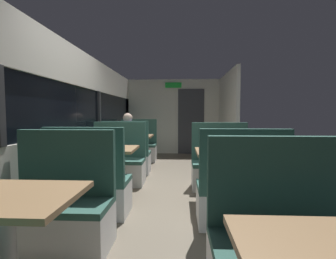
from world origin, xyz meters
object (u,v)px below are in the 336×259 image
(dining_table_near_window, at_px, (7,210))
(seated_passenger, at_px, (128,147))
(bench_far_window_facing_entry, at_px, (138,148))
(bench_rear_aisle_facing_end, at_px, (240,197))
(bench_mid_window_facing_entry, at_px, (118,165))
(dining_table_rear_aisle, at_px, (229,158))
(bench_mid_window_facing_end, at_px, (90,189))
(dining_table_far_window, at_px, (133,139))
(bench_front_aisle_facing_entry, at_px, (282,255))
(dining_table_mid_window, at_px, (106,154))
(bench_rear_aisle_facing_entry, at_px, (220,169))
(bench_far_window_facing_end, at_px, (127,158))
(bench_near_window_facing_entry, at_px, (60,213))

(dining_table_near_window, bearing_deg, seated_passenger, 90.00)
(bench_far_window_facing_entry, distance_m, bench_rear_aisle_facing_end, 4.16)
(bench_rear_aisle_facing_end, bearing_deg, dining_table_near_window, -144.87)
(bench_mid_window_facing_entry, height_order, dining_table_rear_aisle, bench_mid_window_facing_entry)
(dining_table_rear_aisle, bearing_deg, dining_table_near_window, -132.42)
(bench_mid_window_facing_end, distance_m, bench_far_window_facing_entry, 3.56)
(dining_table_far_window, xyz_separation_m, bench_front_aisle_facing_entry, (1.79, -4.22, -0.31))
(bench_far_window_facing_entry, bearing_deg, dining_table_mid_window, -90.00)
(dining_table_near_window, height_order, bench_rear_aisle_facing_entry, bench_rear_aisle_facing_entry)
(bench_front_aisle_facing_entry, relative_size, seated_passenger, 0.87)
(dining_table_near_window, distance_m, dining_table_far_window, 4.32)
(bench_far_window_facing_entry, relative_size, bench_rear_aisle_facing_entry, 1.00)
(bench_rear_aisle_facing_end, bearing_deg, bench_rear_aisle_facing_entry, 90.00)
(seated_passenger, bearing_deg, bench_far_window_facing_end, -90.00)
(bench_far_window_facing_entry, bearing_deg, bench_near_window_facing_entry, -90.00)
(seated_passenger, bearing_deg, bench_far_window_facing_entry, 90.00)
(bench_mid_window_facing_end, bearing_deg, bench_mid_window_facing_entry, 90.00)
(bench_front_aisle_facing_entry, xyz_separation_m, bench_rear_aisle_facing_end, (0.00, 1.16, 0.00))
(bench_near_window_facing_entry, xyz_separation_m, bench_far_window_facing_end, (0.00, 2.92, 0.00))
(bench_near_window_facing_entry, xyz_separation_m, seated_passenger, (0.00, 2.99, 0.21))
(dining_table_far_window, xyz_separation_m, seated_passenger, (0.00, -0.63, -0.10))
(dining_table_rear_aisle, bearing_deg, bench_rear_aisle_facing_end, -90.00)
(bench_rear_aisle_facing_entry, xyz_separation_m, seated_passenger, (-1.79, 1.03, 0.21))
(dining_table_rear_aisle, xyz_separation_m, seated_passenger, (-1.79, 1.73, -0.10))
(bench_far_window_facing_end, bearing_deg, dining_table_far_window, 90.00)
(dining_table_near_window, relative_size, dining_table_far_window, 1.00)
(dining_table_near_window, bearing_deg, bench_far_window_facing_entry, 90.00)
(bench_mid_window_facing_entry, bearing_deg, dining_table_near_window, -90.00)
(dining_table_near_window, height_order, dining_table_far_window, same)
(bench_mid_window_facing_entry, xyz_separation_m, dining_table_far_window, (0.00, 1.46, 0.31))
(bench_mid_window_facing_entry, distance_m, bench_rear_aisle_facing_entry, 1.80)
(bench_near_window_facing_entry, bearing_deg, bench_rear_aisle_facing_entry, 47.58)
(dining_table_rear_aisle, bearing_deg, bench_mid_window_facing_end, -164.41)
(bench_near_window_facing_entry, distance_m, dining_table_mid_window, 1.49)
(bench_far_window_facing_end, relative_size, seated_passenger, 0.87)
(bench_far_window_facing_entry, bearing_deg, dining_table_rear_aisle, -59.66)
(dining_table_rear_aisle, bearing_deg, bench_rear_aisle_facing_entry, 90.00)
(bench_near_window_facing_entry, height_order, dining_table_rear_aisle, bench_near_window_facing_entry)
(dining_table_near_window, distance_m, dining_table_rear_aisle, 2.65)
(dining_table_near_window, bearing_deg, bench_far_window_facing_end, 90.00)
(bench_far_window_facing_entry, distance_m, seated_passenger, 1.34)
(dining_table_far_window, relative_size, bench_far_window_facing_end, 0.82)
(dining_table_mid_window, relative_size, dining_table_rear_aisle, 1.00)
(dining_table_rear_aisle, height_order, bench_rear_aisle_facing_entry, bench_rear_aisle_facing_entry)
(dining_table_near_window, distance_m, bench_mid_window_facing_end, 1.49)
(dining_table_mid_window, xyz_separation_m, bench_mid_window_facing_entry, (0.00, 0.70, -0.31))
(dining_table_near_window, height_order, bench_mid_window_facing_entry, bench_mid_window_facing_entry)
(bench_far_window_facing_entry, xyz_separation_m, bench_rear_aisle_facing_entry, (1.79, -2.36, 0.00))
(bench_rear_aisle_facing_end, height_order, bench_rear_aisle_facing_entry, same)
(bench_mid_window_facing_entry, height_order, bench_far_window_facing_end, same)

